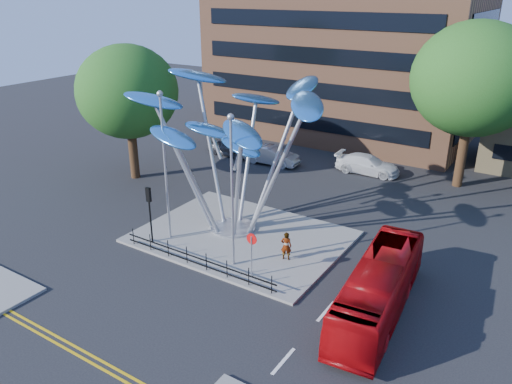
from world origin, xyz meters
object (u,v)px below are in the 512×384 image
Objects in this scene: no_entry_sign_island at (252,248)px; parked_car_mid at (272,155)px; tree_left at (127,92)px; pedestrian at (286,246)px; parked_car_left at (230,147)px; leaf_sculpture at (232,122)px; red_bus at (379,288)px; tree_right at (474,80)px; street_lamp_left at (164,155)px; traffic_light_island at (149,203)px; street_lamp_right at (232,179)px; parked_car_right at (367,164)px.

parked_car_mid is (-8.49, 16.10, -1.03)m from no_entry_sign_island.
pedestrian is (16.64, -5.02, -5.83)m from tree_left.
parked_car_left is at bearing 85.04° from parked_car_mid.
parked_car_mid is at bearing -88.39° from parked_car_left.
red_bus is at bearing -18.22° from leaf_sculpture.
leaf_sculpture is at bearing 156.50° from red_bus.
tree_right is 21.31m from no_entry_sign_island.
leaf_sculpture reaches higher than pedestrian.
parked_car_left is at bearing 113.13° from street_lamp_left.
tree_right is at bearing 56.31° from traffic_light_island.
street_lamp_left is at bearing -154.41° from parked_car_left.
tree_left is 1.24× the size of street_lamp_right.
parked_car_mid is at bearing 128.91° from red_bus.
pedestrian is at bearing -177.82° from parked_car_right.
street_lamp_left reaches higher than parked_car_right.
street_lamp_left is 18.88m from parked_car_right.
parked_car_right is at bearing 87.82° from street_lamp_right.
leaf_sculpture is (11.93, -3.32, 0.08)m from tree_left.
traffic_light_island is 0.80× the size of parked_car_left.
red_bus is 2.20× the size of parked_car_left.
no_entry_sign_island is (1.50, -0.48, -3.28)m from street_lamp_right.
leaf_sculpture is 7.74m from pedestrian.
red_bus is 6.14m from pedestrian.
tree_right is 7.40× the size of pedestrian.
red_bus is at bearing 143.75° from pedestrian.
red_bus reaches higher than parked_car_mid.
tree_left reaches higher than leaf_sculpture.
tree_left is at bearing 154.93° from no_entry_sign_island.
no_entry_sign_island is at bearing 56.16° from pedestrian.
tree_left reaches higher than street_lamp_right.
tree_right is 20.64m from street_lamp_right.
tree_right is 2.34× the size of parked_car_right.
traffic_light_island is at bearing -179.87° from no_entry_sign_island.
parked_car_mid is (-14.99, 15.42, -0.53)m from red_bus.
parked_car_left is (-8.92, 12.01, -6.14)m from leaf_sculpture.
parked_car_left is at bearing -170.10° from tree_right.
tree_left is at bearing 154.23° from street_lamp_right.
traffic_light_island is 2.09× the size of pedestrian.
traffic_light_island is at bearing 177.70° from red_bus.
tree_left is 2.17× the size of parked_car_mid.
parked_car_mid is (4.50, -0.07, 0.05)m from parked_car_left.
tree_left is at bearing 122.63° from parked_car_right.
red_bus reaches higher than no_entry_sign_island.
street_lamp_right is (5.00, -0.50, -0.26)m from street_lamp_left.
tree_left is 0.81× the size of leaf_sculpture.
tree_left is 4.21× the size of no_entry_sign_island.
pedestrian is at bearing -16.78° from tree_left.
traffic_light_island is 0.36× the size of red_bus.
tree_right reaches higher than red_bus.
street_lamp_right is 6.05m from traffic_light_island.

